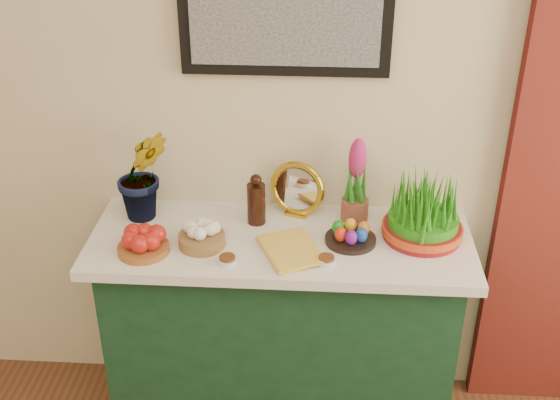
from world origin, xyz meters
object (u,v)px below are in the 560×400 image
(hyacinth_green, at_px, (142,160))
(sideboard, at_px, (281,335))
(mirror, at_px, (297,189))
(wheatgrass_sabzeh, at_px, (424,212))
(book, at_px, (267,254))

(hyacinth_green, bearing_deg, sideboard, -33.33)
(hyacinth_green, xyz_separation_m, mirror, (0.57, 0.06, -0.13))
(sideboard, bearing_deg, wheatgrass_sabzeh, 3.14)
(sideboard, relative_size, wheatgrass_sabzeh, 4.43)
(sideboard, relative_size, hyacinth_green, 2.72)
(sideboard, height_order, hyacinth_green, hyacinth_green)
(hyacinth_green, distance_m, mirror, 0.59)
(wheatgrass_sabzeh, bearing_deg, sideboard, -176.86)
(book, height_order, wheatgrass_sabzeh, wheatgrass_sabzeh)
(sideboard, distance_m, mirror, 0.60)
(mirror, xyz_separation_m, book, (-0.09, -0.32, -0.09))
(mirror, height_order, wheatgrass_sabzeh, wheatgrass_sabzeh)
(book, bearing_deg, sideboard, 51.17)
(wheatgrass_sabzeh, bearing_deg, book, -162.43)
(book, distance_m, wheatgrass_sabzeh, 0.59)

